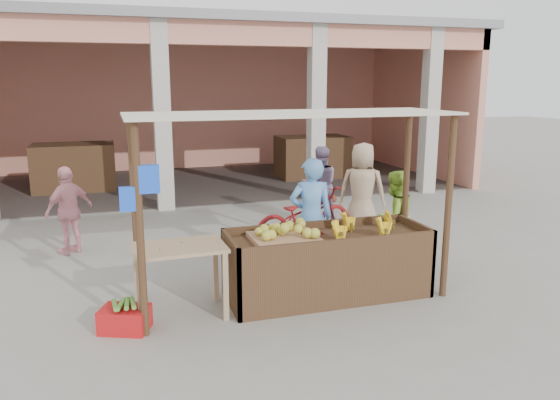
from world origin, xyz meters
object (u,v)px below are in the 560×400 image
object	(u,v)px
red_crate	(125,319)
vendor_blue	(311,213)
fruit_stall	(327,267)
side_table	(179,257)
vendor_green	(394,216)
motorcycle	(304,217)

from	to	relation	value
red_crate	vendor_blue	xyz separation A→B (m)	(2.64, 1.12, 0.78)
fruit_stall	vendor_blue	xyz separation A→B (m)	(0.09, 0.85, 0.51)
side_table	red_crate	size ratio (longest dim) A/B	2.10
side_table	red_crate	bearing A→B (deg)	-162.42
vendor_green	motorcycle	xyz separation A→B (m)	(-1.01, 1.22, -0.23)
fruit_stall	motorcycle	distance (m)	2.14
side_table	vendor_green	size ratio (longest dim) A/B	0.71
red_crate	vendor_blue	size ratio (longest dim) A/B	0.29
side_table	motorcycle	xyz separation A→B (m)	(2.33, 2.13, -0.19)
side_table	vendor_blue	size ratio (longest dim) A/B	0.60
fruit_stall	vendor_blue	world-z (taller)	vendor_blue
vendor_green	motorcycle	world-z (taller)	vendor_green
vendor_blue	vendor_green	distance (m)	1.35
fruit_stall	red_crate	xyz separation A→B (m)	(-2.56, -0.27, -0.26)
vendor_green	red_crate	bearing A→B (deg)	-1.05
red_crate	vendor_blue	world-z (taller)	vendor_blue
vendor_blue	vendor_green	world-z (taller)	vendor_blue
red_crate	side_table	bearing A→B (deg)	42.54
red_crate	fruit_stall	bearing A→B (deg)	28.92
vendor_green	motorcycle	distance (m)	1.60
side_table	vendor_blue	world-z (taller)	vendor_blue
fruit_stall	motorcycle	world-z (taller)	motorcycle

